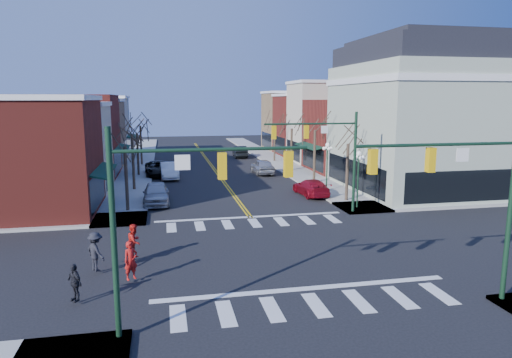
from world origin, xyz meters
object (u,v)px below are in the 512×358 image
pedestrian_dark_b (96,252)px  pedestrian_dark_a (75,282)px  lamppost_corner (358,170)px  car_left_near (156,193)px  car_right_mid (262,166)px  car_left_mid (169,171)px  pedestrian_red_b (134,241)px  victorian_corner (420,115)px  car_right_far (240,152)px  lamppost_midblock (327,159)px  car_right_near (311,187)px  pedestrian_red_a (131,260)px  car_left_far (158,168)px

pedestrian_dark_b → pedestrian_dark_a: bearing=135.2°
lamppost_corner → car_left_near: (-14.60, 4.73, -2.12)m
lamppost_corner → car_right_mid: size_ratio=0.90×
car_left_mid → pedestrian_red_b: pedestrian_red_b is taller
victorian_corner → car_left_mid: victorian_corner is taller
car_left_mid → car_right_far: size_ratio=1.02×
car_right_mid → pedestrian_dark_b: bearing=61.9°
lamppost_midblock → car_right_near: bearing=-147.3°
pedestrian_red_b → pedestrian_dark_b: (-1.66, -1.34, 0.03)m
victorian_corner → car_right_near: victorian_corner is taller
pedestrian_red_a → car_right_near: bearing=17.5°
car_right_near → car_right_mid: (-1.60, 11.97, 0.13)m
pedestrian_red_a → lamppost_midblock: bearing=16.0°
lamppost_corner → car_right_far: 32.42m
pedestrian_red_a → pedestrian_red_b: 2.73m
car_right_mid → lamppost_midblock: bearing=106.5°
pedestrian_red_b → pedestrian_dark_a: (-2.03, -4.56, -0.13)m
pedestrian_dark_a → car_right_mid: bearing=114.9°
car_left_mid → car_left_far: bearing=118.2°
victorian_corner → car_left_near: bearing=-176.8°
car_left_far → lamppost_midblock: bearing=-42.5°
car_left_near → victorian_corner: bearing=3.0°
lamppost_midblock → pedestrian_red_b: lamppost_midblock is taller
pedestrian_dark_b → car_right_mid: bearing=-65.3°
car_left_far → car_right_near: bearing=-48.9°
car_right_far → pedestrian_dark_a: size_ratio=3.19×
car_left_near → pedestrian_red_b: (-0.90, -12.89, 0.20)m
victorian_corner → car_left_near: victorian_corner is taller
lamppost_corner → car_right_far: size_ratio=0.89×
victorian_corner → pedestrian_dark_b: victorian_corner is taller
victorian_corner → car_left_near: 23.66m
car_left_mid → car_right_far: (10.01, 15.83, -0.02)m
car_right_mid → pedestrian_red_b: bearing=63.6°
pedestrian_red_a → pedestrian_red_b: pedestrian_red_b is taller
victorian_corner → pedestrian_red_b: victorian_corner is taller
victorian_corner → lamppost_midblock: size_ratio=3.29×
victorian_corner → car_left_far: (-22.90, 12.36, -5.88)m
car_left_far → car_right_mid: 11.25m
pedestrian_red_b → pedestrian_dark_a: size_ratio=1.17×
victorian_corner → car_left_near: (-22.90, -1.27, -5.82)m
car_right_near → car_right_mid: car_right_mid is taller
pedestrian_red_a → car_right_mid: bearing=34.5°
lamppost_midblock → pedestrian_red_a: (-15.50, -17.39, -1.94)m
car_left_mid → car_right_far: 18.73m
pedestrian_red_a → pedestrian_red_b: size_ratio=0.97×
car_left_near → car_right_mid: (11.20, 12.58, -0.02)m
lamppost_corner → pedestrian_red_b: size_ratio=2.43×
car_left_mid → pedestrian_dark_a: 29.34m
lamppost_corner → car_right_mid: bearing=101.1°
victorian_corner → pedestrian_red_a: size_ratio=8.21×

